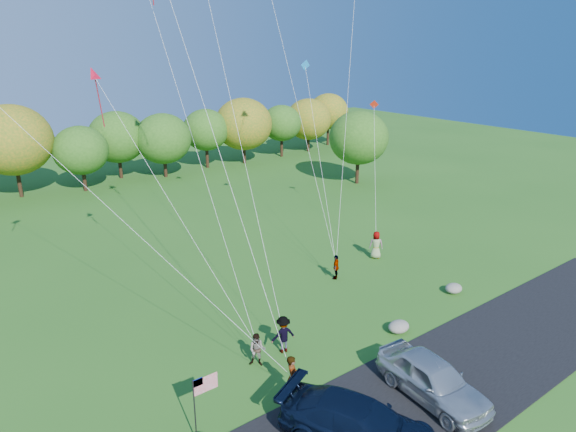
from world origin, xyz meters
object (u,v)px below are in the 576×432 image
Objects in this scene: flyer_e at (376,245)px; flyer_c at (283,334)px; flyer_a at (292,377)px; minivan_silver at (433,379)px; flyer_d at (336,267)px; flyer_b at (257,350)px; minivan_navy at (361,426)px.

flyer_c is at bearing 65.48° from flyer_e.
flyer_a is 1.07× the size of flyer_c.
minivan_silver is 3.27× the size of flyer_d.
flyer_b is (-4.39, 6.20, -0.14)m from minivan_silver.
flyer_b is at bearing 63.52° from flyer_e.
minivan_navy is 6.37m from flyer_b.
minivan_navy is at bearing -44.55° from flyer_b.
flyer_c is 0.97× the size of flyer_e.
flyer_a is at bearing -48.31° from flyer_b.
flyer_c is at bearing 53.05° from minivan_navy.
flyer_a is 3.35m from flyer_c.
minivan_navy is 17.50m from flyer_e.
minivan_silver reaches higher than flyer_b.
flyer_c is 8.52m from flyer_d.
flyer_b is 1.01× the size of flyer_d.
flyer_d is (7.30, 4.38, -0.13)m from flyer_c.
flyer_d is 4.38m from flyer_e.
flyer_b is at bearing 66.69° from minivan_navy.
flyer_a is 2.73m from flyer_b.
flyer_b is (-0.15, 6.37, -0.14)m from minivan_navy.
flyer_c is 12.70m from flyer_e.
flyer_c is (1.42, 6.53, -0.02)m from minivan_navy.
flyer_a is 1.25× the size of flyer_d.
flyer_e is at bearing 150.68° from flyer_d.
flyer_c is at bearing 119.01° from minivan_silver.
flyer_a reaches higher than flyer_e.
flyer_a reaches higher than minivan_navy.
flyer_a reaches higher than flyer_c.
flyer_d is at bearing -138.54° from flyer_c.
minivan_navy reaches higher than flyer_b.
minivan_silver is at bearing -22.41° from minivan_navy.
flyer_d is (4.49, 10.75, -0.15)m from minivan_silver.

